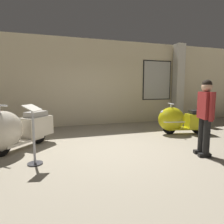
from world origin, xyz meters
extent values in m
plane|color=gray|center=(0.00, 0.00, 0.00)|extent=(60.00, 60.00, 0.00)
cube|color=beige|center=(0.00, 3.24, 1.63)|extent=(18.00, 0.20, 3.26)
cube|color=black|center=(2.93, 3.12, 1.75)|extent=(1.31, 0.03, 1.64)
cube|color=#B2B2AD|center=(2.93, 3.11, 1.75)|extent=(1.23, 0.01, 1.56)
cube|color=beige|center=(3.82, 2.89, 1.63)|extent=(0.36, 0.36, 3.26)
cylinder|color=black|center=(-2.43, 0.26, 0.22)|extent=(0.36, 0.39, 0.44)
cylinder|color=silver|center=(-2.43, 0.26, 0.22)|extent=(0.21, 0.22, 0.20)
cylinder|color=black|center=(-1.74, 1.05, 0.22)|extent=(0.36, 0.39, 0.44)
cylinder|color=silver|center=(-1.74, 1.05, 0.22)|extent=(0.21, 0.22, 0.20)
cube|color=beige|center=(-2.09, 0.66, 0.20)|extent=(0.99, 1.06, 0.06)
ellipsoid|color=beige|center=(-2.40, 0.30, 0.54)|extent=(1.05, 1.08, 0.84)
cube|color=beige|center=(-1.77, 1.02, 0.47)|extent=(0.83, 0.86, 0.49)
cube|color=gray|center=(-1.77, 1.02, 0.78)|extent=(0.58, 0.60, 0.13)
cylinder|color=black|center=(2.09, 0.89, 0.20)|extent=(0.40, 0.16, 0.39)
cylinder|color=silver|center=(2.09, 0.89, 0.20)|extent=(0.19, 0.13, 0.18)
cylinder|color=black|center=(3.00, 0.68, 0.20)|extent=(0.40, 0.16, 0.39)
cylinder|color=silver|center=(3.00, 0.68, 0.20)|extent=(0.19, 0.13, 0.18)
cube|color=gold|center=(2.55, 0.78, 0.18)|extent=(0.98, 0.55, 0.05)
ellipsoid|color=gold|center=(2.14, 0.88, 0.47)|extent=(0.91, 0.68, 0.74)
cube|color=gold|center=(2.96, 0.69, 0.41)|extent=(0.73, 0.53, 0.43)
cube|color=black|center=(2.96, 0.69, 0.68)|extent=(0.52, 0.37, 0.12)
sphere|color=silver|center=(1.87, 0.94, 0.68)|extent=(0.15, 0.15, 0.15)
cylinder|color=silver|center=(2.11, 0.88, 0.82)|extent=(0.04, 0.04, 0.27)
cylinder|color=silver|center=(2.11, 0.88, 0.95)|extent=(0.13, 0.43, 0.03)
cube|color=silver|center=(2.09, 0.63, 0.43)|extent=(0.64, 0.16, 0.02)
cube|color=black|center=(1.70, -0.86, 0.04)|extent=(0.27, 0.16, 0.08)
cylinder|color=black|center=(1.71, -0.87, 0.47)|extent=(0.14, 0.14, 0.79)
cube|color=black|center=(1.64, -1.07, 0.04)|extent=(0.27, 0.16, 0.08)
cylinder|color=black|center=(1.66, -1.07, 0.47)|extent=(0.14, 0.14, 0.79)
cube|color=maroon|center=(1.69, -0.97, 1.08)|extent=(0.29, 0.41, 0.56)
cylinder|color=maroon|center=(1.75, -0.75, 1.07)|extent=(0.09, 0.09, 0.58)
cylinder|color=maroon|center=(1.62, -1.19, 1.07)|extent=(0.09, 0.09, 0.58)
sphere|color=tan|center=(1.69, -0.97, 1.46)|extent=(0.21, 0.21, 0.21)
sphere|color=black|center=(1.69, -0.97, 1.51)|extent=(0.20, 0.20, 0.20)
cylinder|color=#333338|center=(-1.72, -0.41, 0.01)|extent=(0.28, 0.28, 0.02)
cylinder|color=#A5A5AD|center=(-1.72, -0.41, 0.54)|extent=(0.04, 0.04, 1.03)
cube|color=silver|center=(-1.72, -0.41, 1.08)|extent=(0.34, 0.39, 0.12)
camera|label=1|loc=(-1.38, -4.19, 1.44)|focal=30.95mm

